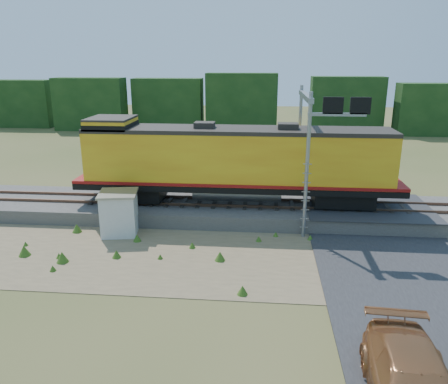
# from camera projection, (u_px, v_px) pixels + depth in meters

# --- Properties ---
(ground) EXTENTS (140.00, 140.00, 0.00)m
(ground) POSITION_uv_depth(u_px,v_px,m) (239.00, 261.00, 20.07)
(ground) COLOR #475123
(ground) RESTS_ON ground
(ballast) EXTENTS (70.00, 5.00, 0.80)m
(ballast) POSITION_uv_depth(u_px,v_px,m) (245.00, 210.00, 25.67)
(ballast) COLOR slate
(ballast) RESTS_ON ground
(rails) EXTENTS (70.00, 1.54, 0.16)m
(rails) POSITION_uv_depth(u_px,v_px,m) (245.00, 202.00, 25.53)
(rails) COLOR brown
(rails) RESTS_ON ballast
(dirt_shoulder) EXTENTS (26.00, 8.00, 0.03)m
(dirt_shoulder) POSITION_uv_depth(u_px,v_px,m) (198.00, 255.00, 20.72)
(dirt_shoulder) COLOR #8C7754
(dirt_shoulder) RESTS_ON ground
(road) EXTENTS (7.00, 66.00, 0.86)m
(road) POSITION_uv_depth(u_px,v_px,m) (391.00, 259.00, 20.15)
(road) COLOR #38383A
(road) RESTS_ON ground
(tree_line_north) EXTENTS (130.00, 3.00, 6.50)m
(tree_line_north) POSITION_uv_depth(u_px,v_px,m) (257.00, 107.00, 55.38)
(tree_line_north) COLOR #163613
(tree_line_north) RESTS_ON ground
(weed_clumps) EXTENTS (15.00, 6.20, 0.56)m
(weed_clumps) POSITION_uv_depth(u_px,v_px,m) (165.00, 257.00, 20.47)
(weed_clumps) COLOR #3B631C
(weed_clumps) RESTS_ON ground
(locomotive) EXTENTS (18.57, 2.83, 4.79)m
(locomotive) POSITION_uv_depth(u_px,v_px,m) (233.00, 161.00, 24.89)
(locomotive) COLOR black
(locomotive) RESTS_ON rails
(shed) EXTENTS (2.25, 2.25, 2.30)m
(shed) POSITION_uv_depth(u_px,v_px,m) (119.00, 213.00, 22.94)
(shed) COLOR silver
(shed) RESTS_ON ground
(signal_gantry) EXTENTS (2.95, 6.20, 7.44)m
(signal_gantry) POSITION_uv_depth(u_px,v_px,m) (313.00, 125.00, 23.22)
(signal_gantry) COLOR gray
(signal_gantry) RESTS_ON ground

